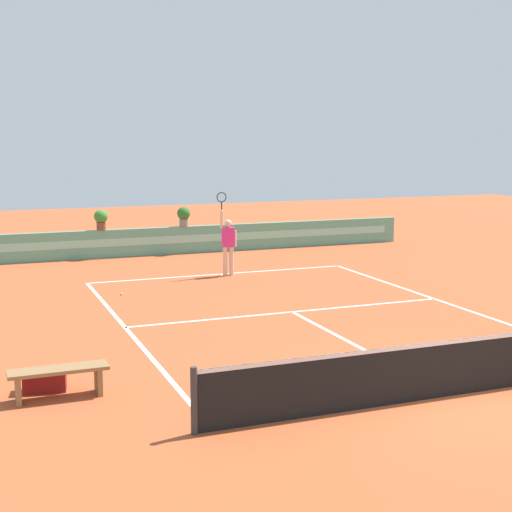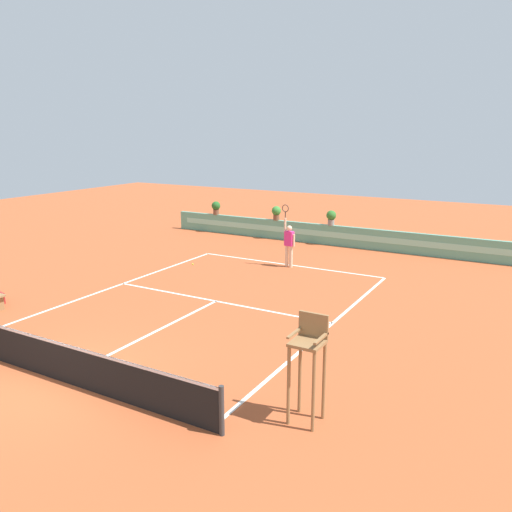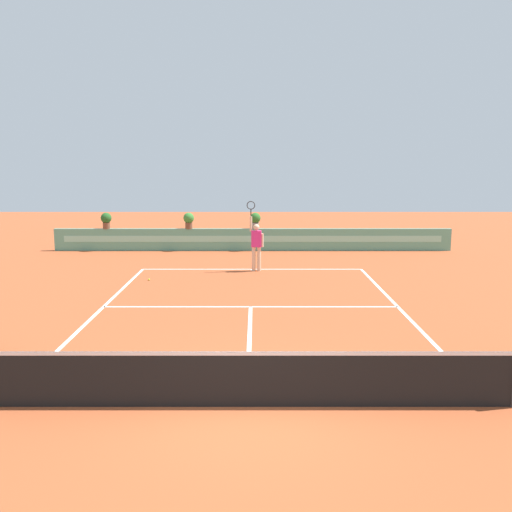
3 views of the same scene
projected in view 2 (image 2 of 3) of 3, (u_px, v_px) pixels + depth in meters
ground_plane at (209, 305)px, 16.76m from camera, size 60.00×60.00×0.00m
court_lines at (221, 298)px, 17.37m from camera, size 8.32×11.94×0.01m
net at (57, 359)px, 11.56m from camera, size 8.92×0.10×1.00m
back_wall_barrier at (328, 235)px, 25.44m from camera, size 18.00×0.21×1.00m
umpire_chair at (308, 356)px, 9.78m from camera, size 0.60×0.60×2.14m
tennis_player at (289, 242)px, 21.17m from camera, size 0.62×0.25×2.58m
tennis_ball_near_baseline at (193, 264)px, 21.72m from camera, size 0.07×0.07×0.07m
potted_plant_left at (276, 212)px, 26.60m from camera, size 0.48×0.48×0.72m
potted_plant_far_left at (216, 207)px, 28.38m from camera, size 0.48×0.48×0.72m
potted_plant_centre at (331, 217)px, 25.17m from camera, size 0.48×0.48×0.72m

